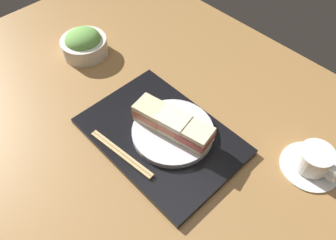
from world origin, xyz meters
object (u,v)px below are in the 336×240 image
sandwich_far (195,135)px  salad_bowl (84,44)px  sandwich_plate (173,132)px  coffee_cup (314,161)px  sandwich_near (152,113)px  sandwich_middle (173,123)px  chopsticks_pair (121,154)px

sandwich_far → salad_bowl: (-46.75, 1.64, -1.82)cm
sandwich_plate → salad_bowl: 41.00cm
salad_bowl → coffee_cup: (68.66, 13.86, -0.97)cm
sandwich_near → sandwich_far: sandwich_near is taller
sandwich_middle → chopsticks_pair: bearing=-106.7°
sandwich_far → coffee_cup: 26.98cm
sandwich_plate → coffee_cup: coffee_cup is taller
sandwich_near → coffee_cup: sandwich_near is taller
salad_bowl → sandwich_middle: bearing=-4.2°
salad_bowl → sandwich_plate: bearing=-4.2°
sandwich_plate → chopsticks_pair: sandwich_plate is taller
sandwich_plate → sandwich_near: sandwich_near is taller
chopsticks_pair → salad_bowl: bearing=156.9°
sandwich_middle → salad_bowl: bearing=175.8°
sandwich_plate → chopsticks_pair: (-3.82, -12.76, -0.42)cm
sandwich_near → chopsticks_pair: sandwich_near is taller
sandwich_near → chopsticks_pair: (2.06, -11.39, -3.57)cm
sandwich_near → sandwich_middle: (5.88, 1.37, 0.05)cm
sandwich_plate → sandwich_middle: 3.20cm
sandwich_far → sandwich_middle: bearing=-166.9°
sandwich_far → chopsticks_pair: sandwich_far is taller
chopsticks_pair → sandwich_near: bearing=100.3°
sandwich_near → chopsticks_pair: bearing=-79.7°
sandwich_plate → coffee_cup: size_ratio=1.45×
chopsticks_pair → coffee_cup: (31.60, 29.63, 0.72)cm
coffee_cup → sandwich_near: bearing=-151.6°
sandwich_plate → sandwich_near: bearing=-166.9°
salad_bowl → sandwich_far: bearing=-2.0°
sandwich_plate → chopsticks_pair: bearing=-106.7°
sandwich_plate → sandwich_far: (5.88, 1.37, 3.09)cm
salad_bowl → chopsticks_pair: (37.05, -15.77, -1.69)cm
sandwich_near → coffee_cup: 38.40cm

